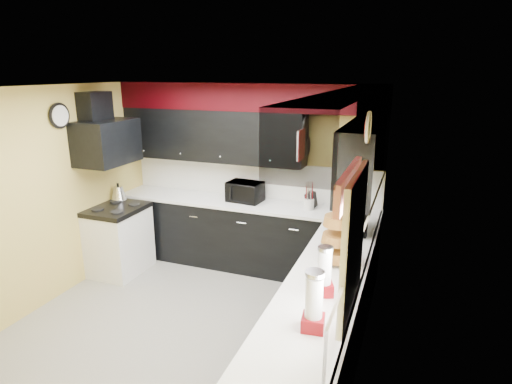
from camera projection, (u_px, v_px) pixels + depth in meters
ground at (192, 321)px, 4.70m from camera, size 3.60×3.60×0.00m
wall_back at (251, 175)px, 5.97m from camera, size 3.60×0.06×2.50m
wall_right at (368, 237)px, 3.74m from camera, size 0.06×3.60×2.50m
wall_left at (51, 196)px, 4.96m from camera, size 0.06×3.60×2.50m
ceiling at (181, 88)px, 4.01m from camera, size 3.60×3.60×0.06m
cab_back at (243, 235)px, 5.92m from camera, size 3.60×0.60×0.90m
cab_right at (323, 328)px, 3.80m from camera, size 0.60×3.00×0.90m
counter_back at (243, 203)px, 5.79m from camera, size 3.62×0.64×0.04m
counter_right at (326, 280)px, 3.67m from camera, size 0.64×3.02×0.04m
splash_back at (251, 179)px, 5.98m from camera, size 3.60×0.02×0.50m
splash_right at (366, 243)px, 3.76m from camera, size 0.02×3.60×0.50m
upper_back at (212, 135)px, 5.83m from camera, size 2.60×0.35×0.70m
upper_right at (365, 155)px, 4.46m from camera, size 0.35×1.80×0.70m
soffit_back at (246, 97)px, 5.51m from camera, size 3.60×0.36×0.35m
soffit_right at (352, 114)px, 3.35m from camera, size 0.36×3.24×0.35m
stove at (120, 242)px, 5.76m from camera, size 0.60×0.75×0.86m
cooktop at (116, 209)px, 5.63m from camera, size 0.62×0.77×0.06m
hood at (107, 142)px, 5.40m from camera, size 0.50×0.78×0.55m
hood_duct at (95, 108)px, 5.33m from camera, size 0.24×0.40×0.40m
window at (354, 242)px, 2.86m from camera, size 0.03×0.86×0.96m
valance at (349, 184)px, 2.76m from camera, size 0.04×0.88×0.20m
pan_top at (306, 125)px, 5.26m from camera, size 0.03×0.22×0.40m
pan_mid at (302, 147)px, 5.21m from camera, size 0.03×0.28×0.46m
pan_low at (307, 146)px, 5.46m from camera, size 0.03×0.24×0.42m
cut_board at (301, 145)px, 5.09m from camera, size 0.03×0.26×0.35m
baskets at (337, 238)px, 3.90m from camera, size 0.27×0.27×0.50m
clock at (59, 116)px, 4.93m from camera, size 0.03×0.30×0.30m
deco_plate at (368, 127)px, 3.16m from camera, size 0.03×0.24×0.24m
toaster_oven at (245, 192)px, 5.78m from camera, size 0.49×0.42×0.27m
microwave at (352, 218)px, 4.72m from camera, size 0.41×0.54×0.28m
utensil_crock at (309, 204)px, 5.45m from camera, size 0.14×0.14×0.14m
knife_block at (311, 200)px, 5.51m from camera, size 0.14×0.16×0.21m
kettle at (119, 193)px, 5.92m from camera, size 0.24×0.24×0.19m
dispenser_a at (324, 273)px, 3.35m from camera, size 0.18×0.18×0.38m
dispenser_b at (314, 302)px, 2.89m from camera, size 0.17×0.17×0.42m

